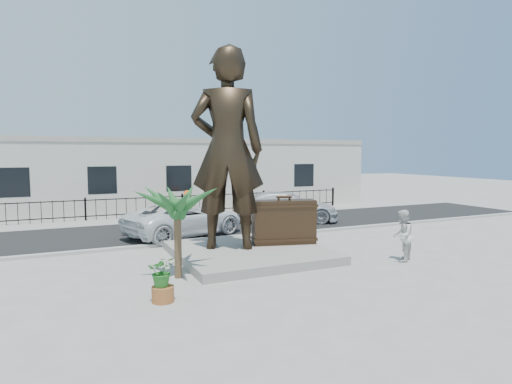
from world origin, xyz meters
The scene contains 16 objects.
ground centered at (0.00, 0.00, 0.00)m, with size 100.00×100.00×0.00m, color #9E9991.
street centered at (0.00, 8.00, 0.01)m, with size 40.00×7.00×0.01m, color black.
curb centered at (0.00, 4.50, 0.06)m, with size 40.00×0.25×0.12m, color #A5A399.
far_sidewalk centered at (0.00, 12.00, 0.01)m, with size 40.00×2.50×0.02m, color #9E9991.
plinth centered at (-0.50, 1.50, 0.15)m, with size 5.20×5.20×0.30m, color gray.
fence centered at (0.00, 12.80, 0.60)m, with size 22.00×0.10×1.20m, color black.
building centered at (0.00, 17.00, 2.20)m, with size 28.00×7.00×4.40m, color silver.
statue centered at (-1.18, 1.91, 3.89)m, with size 2.62×1.72×7.19m, color black.
suitcase centered at (1.03, 1.68, 1.14)m, with size 2.38×0.76×1.68m, color #342316.
tourist centered at (4.05, -1.38, 0.90)m, with size 0.88×0.68×1.81m, color silver.
car_white centered at (-1.60, 6.24, 0.79)m, with size 2.58×5.60×1.56m, color silver.
car_silver centered at (4.56, 7.91, 0.82)m, with size 2.27×5.59×1.62m, color #B9BCBF.
worker centered at (0.14, 12.07, 0.79)m, with size 1.00×0.57×1.54m, color #ED590C.
palm_tree centered at (-3.55, -0.10, 0.00)m, with size 1.80×1.80×3.20m, color #1D5022, non-canonical shape.
planter centered at (-4.43, -2.01, 0.20)m, with size 0.56×0.56×0.40m, color #9A5628.
shrub centered at (-4.43, -2.01, 0.79)m, with size 0.71×0.61×0.79m, color #266C23.
Camera 1 is at (-6.67, -12.58, 3.76)m, focal length 30.00 mm.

